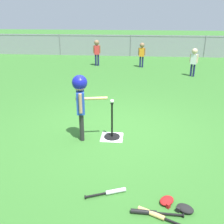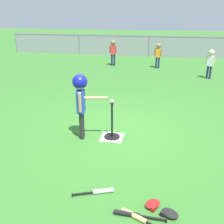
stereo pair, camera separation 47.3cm
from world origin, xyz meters
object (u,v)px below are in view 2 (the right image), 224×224
(glove_by_plate, at_px, (153,204))
(fielder_deep_left, at_px, (211,60))
(spare_bat_silver, at_px, (99,191))
(batter_child, at_px, (81,94))
(fielder_near_right, at_px, (113,49))
(fielder_near_left, at_px, (158,52))
(spare_bat_wood, at_px, (139,218))
(batting_tee, at_px, (112,132))
(glove_near_bats, at_px, (170,213))
(baseball_on_tee, at_px, (112,101))
(spare_bat_black, at_px, (132,215))

(glove_by_plate, bearing_deg, fielder_deep_left, 76.97)
(spare_bat_silver, bearing_deg, glove_by_plate, -8.44)
(batter_child, xyz_separation_m, fielder_near_right, (-0.82, 7.24, -0.18))
(fielder_near_left, relative_size, fielder_deep_left, 1.01)
(spare_bat_wood, bearing_deg, fielder_deep_left, 76.35)
(spare_bat_wood, height_order, glove_by_plate, glove_by_plate)
(batter_child, bearing_deg, fielder_near_left, 80.24)
(batting_tee, relative_size, fielder_deep_left, 0.69)
(fielder_deep_left, bearing_deg, batter_child, -119.74)
(fielder_deep_left, xyz_separation_m, glove_near_bats, (-1.46, -7.38, -0.66))
(baseball_on_tee, height_order, batter_child, batter_child)
(batter_child, distance_m, spare_bat_silver, 1.97)
(fielder_near_left, distance_m, spare_bat_black, 9.04)
(fielder_near_left, bearing_deg, spare_bat_black, -89.78)
(batting_tee, distance_m, glove_near_bats, 2.25)
(fielder_near_right, bearing_deg, fielder_near_left, -4.38)
(fielder_deep_left, bearing_deg, baseball_on_tee, -115.51)
(fielder_near_left, bearing_deg, fielder_deep_left, -38.08)
(fielder_near_left, bearing_deg, baseball_on_tee, -95.24)
(batting_tee, bearing_deg, fielder_near_left, 84.76)
(fielder_deep_left, relative_size, spare_bat_wood, 1.61)
(baseball_on_tee, relative_size, spare_bat_wood, 0.11)
(fielder_near_left, distance_m, glove_near_bats, 8.94)
(glove_near_bats, bearing_deg, fielder_near_left, 93.15)
(batting_tee, bearing_deg, glove_by_plate, -63.39)
(fielder_near_right, bearing_deg, fielder_deep_left, -22.92)
(spare_bat_silver, bearing_deg, glove_near_bats, -13.64)
(baseball_on_tee, distance_m, batter_child, 0.61)
(batter_child, distance_m, glove_near_bats, 2.65)
(fielder_deep_left, xyz_separation_m, spare_bat_black, (-1.92, -7.48, -0.66))
(batting_tee, distance_m, glove_by_plate, 2.04)
(fielder_near_right, distance_m, glove_by_plate, 9.26)
(fielder_near_right, bearing_deg, glove_by_plate, -75.51)
(spare_bat_black, bearing_deg, spare_bat_wood, -24.40)
(fielder_deep_left, relative_size, fielder_near_right, 0.93)
(fielder_deep_left, height_order, glove_near_bats, fielder_deep_left)
(batter_child, bearing_deg, glove_by_plate, -48.74)
(batting_tee, relative_size, baseball_on_tee, 9.97)
(spare_bat_wood, distance_m, spare_bat_black, 0.10)
(batting_tee, height_order, spare_bat_black, batting_tee)
(glove_near_bats, bearing_deg, batter_child, 133.11)
(fielder_deep_left, height_order, spare_bat_wood, fielder_deep_left)
(spare_bat_silver, height_order, glove_by_plate, glove_by_plate)
(fielder_near_left, bearing_deg, batter_child, -99.76)
(fielder_deep_left, xyz_separation_m, spare_bat_silver, (-2.43, -7.14, -0.66))
(spare_bat_wood, xyz_separation_m, glove_by_plate, (0.15, 0.27, 0.01))
(spare_bat_wood, bearing_deg, glove_near_bats, 22.07)
(fielder_deep_left, bearing_deg, glove_by_plate, -103.03)
(batting_tee, height_order, fielder_deep_left, fielder_deep_left)
(baseball_on_tee, xyz_separation_m, glove_near_bats, (1.13, -1.95, -0.74))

